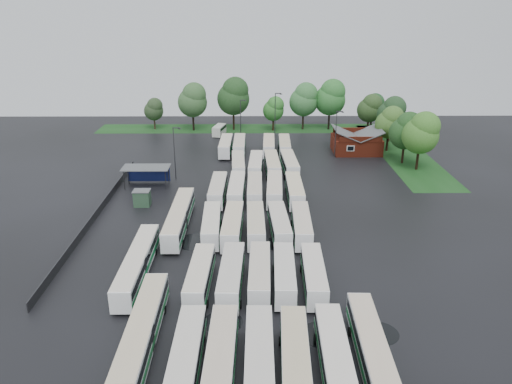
{
  "coord_description": "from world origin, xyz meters",
  "views": [
    {
      "loc": [
        1.35,
        -61.56,
        30.5
      ],
      "look_at": [
        2.0,
        12.0,
        2.5
      ],
      "focal_mm": 35.0,
      "sensor_mm": 36.0,
      "label": 1
    }
  ],
  "objects_px": {
    "artic_bus_west_a": "(142,332)",
    "artic_bus_east": "(374,357)",
    "brick_building": "(356,144)",
    "minibus": "(219,130)"
  },
  "relations": [
    {
      "from": "brick_building",
      "to": "minibus",
      "type": "xyz_separation_m",
      "value": [
        -30.6,
        14.94,
        -0.49
      ]
    },
    {
      "from": "brick_building",
      "to": "artic_bus_west_a",
      "type": "relative_size",
      "value": 0.59
    },
    {
      "from": "brick_building",
      "to": "artic_bus_east",
      "type": "distance_m",
      "value": 70.16
    },
    {
      "from": "artic_bus_west_a",
      "to": "artic_bus_east",
      "type": "distance_m",
      "value": 21.15
    },
    {
      "from": "artic_bus_west_a",
      "to": "minibus",
      "type": "relative_size",
      "value": 2.86
    },
    {
      "from": "brick_building",
      "to": "minibus",
      "type": "bearing_deg",
      "value": 153.97
    },
    {
      "from": "brick_building",
      "to": "artic_bus_east",
      "type": "bearing_deg",
      "value": -99.92
    },
    {
      "from": "brick_building",
      "to": "artic_bus_east",
      "type": "xyz_separation_m",
      "value": [
        -12.09,
        -69.11,
        -0.16
      ]
    },
    {
      "from": "minibus",
      "to": "artic_bus_east",
      "type": "bearing_deg",
      "value": -65.38
    },
    {
      "from": "brick_building",
      "to": "minibus",
      "type": "distance_m",
      "value": 34.05
    }
  ]
}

